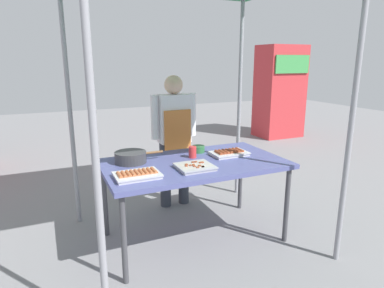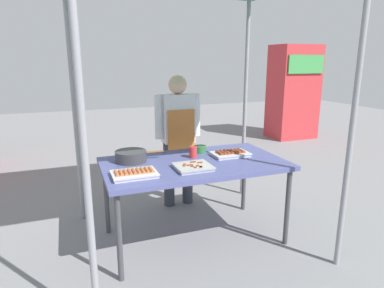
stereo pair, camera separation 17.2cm
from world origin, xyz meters
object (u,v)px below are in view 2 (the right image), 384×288
(tray_meat_skewers, at_px, (193,167))
(drink_cup_near_edge, at_px, (193,152))
(cooking_wok, at_px, (131,156))
(vendor_woman, at_px, (178,131))
(tray_pork_links, at_px, (134,174))
(condiment_bowl, at_px, (200,149))
(stall_table, at_px, (194,167))
(neighbor_stall_left, at_px, (293,92))
(tray_grilled_sausages, at_px, (230,154))

(tray_meat_skewers, bearing_deg, drink_cup_near_edge, 69.23)
(cooking_wok, bearing_deg, vendor_woman, 42.66)
(tray_meat_skewers, relative_size, drink_cup_near_edge, 2.84)
(vendor_woman, bearing_deg, drink_cup_near_edge, 83.50)
(tray_pork_links, height_order, cooking_wok, cooking_wok)
(tray_pork_links, height_order, vendor_woman, vendor_woman)
(condiment_bowl, xyz_separation_m, vendor_woman, (-0.05, 0.51, 0.08))
(stall_table, height_order, vendor_woman, vendor_woman)
(cooking_wok, height_order, condiment_bowl, cooking_wok)
(neighbor_stall_left, bearing_deg, stall_table, -137.00)
(vendor_woman, bearing_deg, condiment_bowl, 95.85)
(vendor_woman, xyz_separation_m, neighbor_stall_left, (3.38, 2.47, 0.11))
(neighbor_stall_left, bearing_deg, drink_cup_near_edge, -137.78)
(condiment_bowl, height_order, vendor_woman, vendor_woman)
(cooking_wok, bearing_deg, tray_grilled_sausages, -9.34)
(condiment_bowl, bearing_deg, cooking_wok, -174.19)
(stall_table, xyz_separation_m, cooking_wok, (-0.52, 0.20, 0.11))
(tray_grilled_sausages, height_order, cooking_wok, cooking_wok)
(stall_table, height_order, cooking_wok, cooking_wok)
(tray_grilled_sausages, bearing_deg, stall_table, -172.31)
(tray_meat_skewers, bearing_deg, vendor_woman, 78.78)
(tray_pork_links, xyz_separation_m, neighbor_stall_left, (4.06, 3.45, 0.20))
(stall_table, xyz_separation_m, tray_pork_links, (-0.57, -0.20, 0.07))
(tray_pork_links, distance_m, drink_cup_near_edge, 0.69)
(neighbor_stall_left, bearing_deg, vendor_woman, -143.83)
(tray_meat_skewers, height_order, condiment_bowl, condiment_bowl)
(vendor_woman, bearing_deg, tray_grilled_sausages, 110.44)
(tray_meat_skewers, xyz_separation_m, condiment_bowl, (0.25, 0.46, 0.01))
(tray_meat_skewers, height_order, cooking_wok, cooking_wok)
(tray_pork_links, relative_size, neighbor_stall_left, 0.18)
(condiment_bowl, xyz_separation_m, drink_cup_near_edge, (-0.13, -0.15, 0.02))
(stall_table, distance_m, drink_cup_near_edge, 0.17)
(tray_grilled_sausages, height_order, drink_cup_near_edge, drink_cup_near_edge)
(cooking_wok, bearing_deg, neighbor_stall_left, 37.28)
(tray_grilled_sausages, bearing_deg, cooking_wok, 170.66)
(stall_table, height_order, condiment_bowl, condiment_bowl)
(tray_grilled_sausages, xyz_separation_m, drink_cup_near_edge, (-0.35, 0.07, 0.03))
(cooking_wok, relative_size, drink_cup_near_edge, 4.15)
(tray_meat_skewers, bearing_deg, cooking_wok, 138.66)
(tray_grilled_sausages, distance_m, condiment_bowl, 0.31)
(vendor_woman, bearing_deg, tray_pork_links, 55.11)
(stall_table, bearing_deg, condiment_bowl, 58.56)
(stall_table, distance_m, tray_pork_links, 0.61)
(tray_meat_skewers, xyz_separation_m, cooking_wok, (-0.44, 0.39, 0.04))
(drink_cup_near_edge, bearing_deg, condiment_bowl, 49.19)
(condiment_bowl, bearing_deg, tray_meat_skewers, -118.20)
(neighbor_stall_left, bearing_deg, cooking_wok, -142.72)
(tray_grilled_sausages, bearing_deg, condiment_bowl, 135.21)
(drink_cup_near_edge, bearing_deg, tray_pork_links, -152.36)
(tray_grilled_sausages, bearing_deg, vendor_woman, 110.44)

